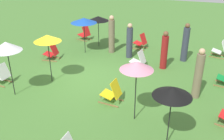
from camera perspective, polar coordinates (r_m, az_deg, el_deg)
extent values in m
plane|color=#477A33|center=(10.50, -6.15, -1.50)|extent=(40.00, 40.00, 0.00)
cube|color=olive|center=(12.64, -13.08, 2.79)|extent=(0.12, 0.76, 0.04)
cube|color=olive|center=(12.28, -13.96, 2.03)|extent=(0.12, 0.76, 0.04)
cube|color=red|center=(12.42, -14.04, 3.53)|extent=(0.53, 0.49, 0.13)
cube|color=red|center=(12.19, -12.92, 4.65)|extent=(0.51, 0.30, 0.57)
cylinder|color=olive|center=(12.53, -14.82, 3.30)|extent=(0.44, 0.08, 0.03)
cube|color=olive|center=(8.91, 0.35, -6.40)|extent=(0.10, 0.76, 0.04)
cube|color=olive|center=(8.57, -0.92, -7.78)|extent=(0.10, 0.76, 0.04)
cube|color=yellow|center=(8.64, -0.88, -5.51)|extent=(0.52, 0.47, 0.13)
cube|color=yellow|center=(8.39, 0.95, -4.31)|extent=(0.50, 0.29, 0.57)
cylinder|color=olive|center=(8.76, -2.05, -5.61)|extent=(0.44, 0.07, 0.03)
cube|color=olive|center=(11.46, 6.17, 0.96)|extent=(0.15, 0.76, 0.04)
cube|color=olive|center=(11.09, 5.25, 0.15)|extent=(0.15, 0.76, 0.04)
cube|color=white|center=(11.21, 5.31, 1.84)|extent=(0.54, 0.50, 0.13)
cube|color=white|center=(10.99, 6.79, 2.87)|extent=(0.51, 0.32, 0.57)
cylinder|color=olive|center=(11.31, 4.38, 1.71)|extent=(0.44, 0.10, 0.03)
cube|color=olive|center=(10.50, 23.91, -3.56)|extent=(0.15, 0.76, 0.04)
cube|color=#148C38|center=(10.59, 23.76, -1.74)|extent=(0.54, 0.50, 0.13)
cylinder|color=olive|center=(10.63, 22.64, -1.86)|extent=(0.44, 0.09, 0.03)
cube|color=olive|center=(13.71, 22.95, 3.17)|extent=(0.17, 0.75, 0.04)
cube|color=olive|center=(13.30, 22.64, 2.58)|extent=(0.17, 0.75, 0.04)
cube|color=white|center=(13.43, 22.56, 3.96)|extent=(0.55, 0.51, 0.13)
cube|color=white|center=(13.31, 24.01, 4.82)|extent=(0.52, 0.33, 0.57)
cylinder|color=olive|center=(13.48, 21.68, 3.86)|extent=(0.44, 0.10, 0.03)
cube|color=olive|center=(13.85, 6.69, 5.25)|extent=(0.20, 0.75, 0.04)
cube|color=olive|center=(13.48, 5.83, 4.73)|extent=(0.20, 0.75, 0.04)
cube|color=red|center=(13.62, 5.94, 6.07)|extent=(0.56, 0.53, 0.13)
cube|color=red|center=(13.41, 7.14, 6.96)|extent=(0.52, 0.35, 0.57)
cylinder|color=olive|center=(13.73, 5.19, 5.95)|extent=(0.44, 0.12, 0.03)
cube|color=olive|center=(10.95, -22.81, -2.17)|extent=(0.09, 0.76, 0.04)
cube|color=white|center=(10.47, -23.38, -0.28)|extent=(0.50, 0.28, 0.57)
cube|color=olive|center=(15.21, -5.72, 7.11)|extent=(0.26, 0.74, 0.04)
cube|color=olive|center=(14.91, -6.87, 6.69)|extent=(0.26, 0.74, 0.04)
cube|color=red|center=(15.05, -6.61, 7.88)|extent=(0.58, 0.55, 0.13)
cube|color=red|center=(14.77, -5.81, 8.73)|extent=(0.53, 0.38, 0.57)
cylinder|color=olive|center=(15.20, -7.15, 7.76)|extent=(0.43, 0.15, 0.03)
cylinder|color=olive|center=(8.37, 23.20, -9.51)|extent=(0.43, 0.14, 0.03)
cylinder|color=black|center=(13.64, -3.05, 8.61)|extent=(0.03, 0.03, 1.63)
cone|color=black|center=(13.46, -3.13, 11.55)|extent=(1.13, 1.13, 0.24)
cylinder|color=black|center=(6.71, 12.86, -10.29)|extent=(0.03, 0.03, 1.70)
cone|color=black|center=(6.32, 13.50, -4.74)|extent=(0.99, 0.99, 0.25)
cylinder|color=black|center=(9.97, -13.90, 2.37)|extent=(0.03, 0.03, 1.89)
cone|color=yellow|center=(9.68, -14.41, 6.99)|extent=(1.02, 1.02, 0.25)
cylinder|color=black|center=(9.39, -21.94, 0.04)|extent=(0.03, 0.03, 1.97)
cone|color=white|center=(9.09, -22.80, 4.96)|extent=(1.01, 1.01, 0.31)
cylinder|color=black|center=(7.46, 5.33, -4.97)|extent=(0.03, 0.03, 1.89)
cone|color=pink|center=(7.07, 5.60, 0.99)|extent=(0.98, 0.98, 0.25)
cylinder|color=black|center=(12.77, -6.23, 7.66)|extent=(0.03, 0.03, 1.76)
cone|color=#194CB2|center=(12.56, -6.40, 11.08)|extent=(1.29, 1.29, 0.24)
cylinder|color=#72664C|center=(12.77, -0.09, 7.58)|extent=(0.40, 0.40, 1.67)
sphere|color=tan|center=(12.52, -0.09, 11.70)|extent=(0.24, 0.24, 0.24)
cylinder|color=#72664C|center=(9.14, 18.88, -1.34)|extent=(0.32, 0.32, 1.62)
sphere|color=tan|center=(8.79, 19.69, 3.97)|extent=(0.21, 0.21, 0.21)
cylinder|color=#333847|center=(12.20, 16.20, 5.53)|extent=(0.35, 0.35, 1.59)
sphere|color=brown|center=(11.94, 16.71, 9.58)|extent=(0.22, 0.22, 0.22)
cylinder|color=maroon|center=(11.17, 11.70, 3.90)|extent=(0.35, 0.35, 1.47)
sphere|color=brown|center=(10.90, 12.08, 8.01)|extent=(0.22, 0.22, 0.22)
cylinder|color=#333847|center=(12.17, 3.97, 6.15)|extent=(0.31, 0.31, 1.47)
sphere|color=tan|center=(11.93, 4.09, 9.96)|extent=(0.23, 0.23, 0.23)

